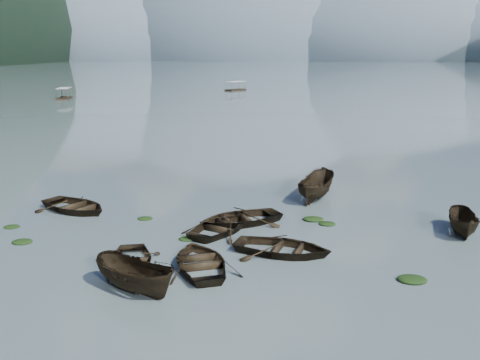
# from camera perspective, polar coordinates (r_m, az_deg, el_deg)

# --- Properties ---
(ground_plane) EXTENTS (2400.00, 2400.00, 0.00)m
(ground_plane) POSITION_cam_1_polar(r_m,az_deg,el_deg) (22.83, -2.16, -11.93)
(ground_plane) COLOR #506064
(haze_mtn_a) EXTENTS (520.00, 520.00, 280.00)m
(haze_mtn_a) POSITION_cam_1_polar(r_m,az_deg,el_deg) (957.20, -12.18, 12.52)
(haze_mtn_a) COLOR #475666
(haze_mtn_a) RESTS_ON ground
(haze_mtn_b) EXTENTS (520.00, 520.00, 340.00)m
(haze_mtn_b) POSITION_cam_1_polar(r_m,az_deg,el_deg) (922.67, 0.15, 12.79)
(haze_mtn_b) COLOR #475666
(haze_mtn_b) RESTS_ON ground
(haze_mtn_c) EXTENTS (520.00, 520.00, 260.00)m
(haze_mtn_c) POSITION_cam_1_polar(r_m,az_deg,el_deg) (930.81, 12.83, 12.47)
(haze_mtn_c) COLOR #475666
(haze_mtn_c) RESTS_ON ground
(haze_mtn_d) EXTENTS (520.00, 520.00, 220.00)m
(haze_mtn_d) POSITION_cam_1_polar(r_m,az_deg,el_deg) (973.85, 23.58, 11.73)
(haze_mtn_d) COLOR #475666
(haze_mtn_d) RESTS_ON ground
(rowboat_0) EXTENTS (3.86, 4.73, 0.86)m
(rowboat_0) POSITION_cam_1_polar(r_m,az_deg,el_deg) (25.98, -11.59, -8.96)
(rowboat_0) COLOR black
(rowboat_0) RESTS_ON ground
(rowboat_1) EXTENTS (5.20, 5.75, 0.98)m
(rowboat_1) POSITION_cam_1_polar(r_m,az_deg,el_deg) (30.20, -1.97, -5.47)
(rowboat_1) COLOR black
(rowboat_1) RESTS_ON ground
(rowboat_2) EXTENTS (4.56, 3.78, 1.69)m
(rowboat_2) POSITION_cam_1_polar(r_m,az_deg,el_deg) (23.34, -11.01, -11.58)
(rowboat_2) COLOR black
(rowboat_2) RESTS_ON ground
(rowboat_3) EXTENTS (4.77, 5.62, 0.99)m
(rowboat_3) POSITION_cam_1_polar(r_m,az_deg,el_deg) (25.35, -4.20, -9.29)
(rowboat_3) COLOR black
(rowboat_3) RESTS_ON ground
(rowboat_4) EXTENTS (5.66, 4.68, 1.02)m
(rowboat_4) POSITION_cam_1_polar(r_m,az_deg,el_deg) (27.00, 4.55, -7.84)
(rowboat_4) COLOR black
(rowboat_4) RESTS_ON ground
(rowboat_5) EXTENTS (2.16, 4.10, 1.50)m
(rowboat_5) POSITION_cam_1_polar(r_m,az_deg,el_deg) (32.31, 22.66, -5.26)
(rowboat_5) COLOR black
(rowboat_5) RESTS_ON ground
(rowboat_6) EXTENTS (6.24, 5.74, 1.06)m
(rowboat_6) POSITION_cam_1_polar(r_m,az_deg,el_deg) (35.53, -17.17, -3.17)
(rowboat_6) COLOR black
(rowboat_6) RESTS_ON ground
(rowboat_7) EXTENTS (6.22, 5.68, 1.05)m
(rowboat_7) POSITION_cam_1_polar(r_m,az_deg,el_deg) (31.52, -0.06, -4.65)
(rowboat_7) COLOR black
(rowboat_7) RESTS_ON ground
(rowboat_8) EXTENTS (3.50, 5.38, 1.95)m
(rowboat_8) POSITION_cam_1_polar(r_m,az_deg,el_deg) (37.15, 8.02, -1.97)
(rowboat_8) COLOR black
(rowboat_8) RESTS_ON ground
(weed_clump_0) EXTENTS (1.08, 0.88, 0.24)m
(weed_clump_0) POSITION_cam_1_polar(r_m,az_deg,el_deg) (30.63, -22.21, -6.22)
(weed_clump_0) COLOR black
(weed_clump_0) RESTS_ON ground
(weed_clump_1) EXTENTS (0.93, 0.74, 0.20)m
(weed_clump_1) POSITION_cam_1_polar(r_m,az_deg,el_deg) (28.99, -5.66, -6.35)
(weed_clump_1) COLOR black
(weed_clump_1) RESTS_ON ground
(weed_clump_2) EXTENTS (1.33, 1.06, 0.29)m
(weed_clump_2) POSITION_cam_1_polar(r_m,az_deg,el_deg) (24.22, -8.96, -10.55)
(weed_clump_2) COLOR black
(weed_clump_2) RESTS_ON ground
(weed_clump_3) EXTENTS (0.99, 0.83, 0.22)m
(weed_clump_3) POSITION_cam_1_polar(r_m,az_deg,el_deg) (31.73, 9.27, -4.70)
(weed_clump_3) COLOR black
(weed_clump_3) RESTS_ON ground
(weed_clump_4) EXTENTS (1.30, 1.03, 0.27)m
(weed_clump_4) POSITION_cam_1_polar(r_m,az_deg,el_deg) (25.06, 17.88, -10.21)
(weed_clump_4) COLOR black
(weed_clump_4) RESTS_ON ground
(weed_clump_5) EXTENTS (0.94, 0.76, 0.20)m
(weed_clump_5) POSITION_cam_1_polar(r_m,az_deg,el_deg) (33.47, -23.16, -4.68)
(weed_clump_5) COLOR black
(weed_clump_5) RESTS_ON ground
(weed_clump_6) EXTENTS (0.93, 0.78, 0.19)m
(weed_clump_6) POSITION_cam_1_polar(r_m,az_deg,el_deg) (32.81, -10.09, -4.13)
(weed_clump_6) COLOR black
(weed_clump_6) RESTS_ON ground
(weed_clump_7) EXTENTS (1.22, 0.98, 0.27)m
(weed_clump_7) POSITION_cam_1_polar(r_m,az_deg,el_deg) (32.39, 7.82, -4.27)
(weed_clump_7) COLOR black
(weed_clump_7) RESTS_ON ground
(pontoon_left) EXTENTS (3.62, 6.33, 2.28)m
(pontoon_left) POSITION_cam_1_polar(r_m,az_deg,el_deg) (124.17, -18.20, 8.22)
(pontoon_left) COLOR black
(pontoon_left) RESTS_ON ground
(pontoon_centre) EXTENTS (5.66, 6.35, 2.32)m
(pontoon_centre) POSITION_cam_1_polar(r_m,az_deg,el_deg) (144.73, -0.48, 9.52)
(pontoon_centre) COLOR black
(pontoon_centre) RESTS_ON ground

